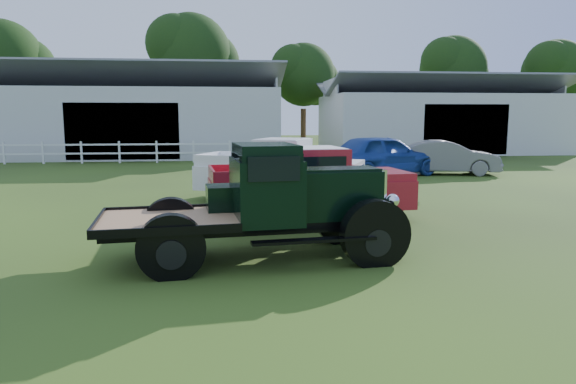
{
  "coord_description": "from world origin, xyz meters",
  "views": [
    {
      "loc": [
        -0.92,
        -8.9,
        2.56
      ],
      "look_at": [
        0.2,
        1.2,
        1.05
      ],
      "focal_mm": 32.0,
      "sensor_mm": 36.0,
      "label": 1
    }
  ],
  "objects_px": {
    "white_pickup": "(280,171)",
    "red_pickup": "(310,184)",
    "misc_car_blue": "(382,155)",
    "misc_car_grey": "(446,157)",
    "vintage_flatbed": "(260,202)"
  },
  "relations": [
    {
      "from": "white_pickup",
      "to": "red_pickup",
      "type": "bearing_deg",
      "value": -57.33
    },
    {
      "from": "misc_car_blue",
      "to": "misc_car_grey",
      "type": "xyz_separation_m",
      "value": [
        2.94,
        0.19,
        -0.15
      ]
    },
    {
      "from": "misc_car_blue",
      "to": "vintage_flatbed",
      "type": "bearing_deg",
      "value": 135.87
    },
    {
      "from": "vintage_flatbed",
      "to": "misc_car_blue",
      "type": "relative_size",
      "value": 1.0
    },
    {
      "from": "misc_car_blue",
      "to": "misc_car_grey",
      "type": "height_order",
      "value": "misc_car_blue"
    },
    {
      "from": "vintage_flatbed",
      "to": "misc_car_blue",
      "type": "bearing_deg",
      "value": 58.06
    },
    {
      "from": "misc_car_grey",
      "to": "white_pickup",
      "type": "bearing_deg",
      "value": 141.78
    },
    {
      "from": "vintage_flatbed",
      "to": "misc_car_blue",
      "type": "height_order",
      "value": "vintage_flatbed"
    },
    {
      "from": "vintage_flatbed",
      "to": "misc_car_grey",
      "type": "xyz_separation_m",
      "value": [
        8.94,
        12.7,
        -0.29
      ]
    },
    {
      "from": "white_pickup",
      "to": "misc_car_grey",
      "type": "distance_m",
      "value": 10.27
    },
    {
      "from": "vintage_flatbed",
      "to": "red_pickup",
      "type": "relative_size",
      "value": 1.04
    },
    {
      "from": "red_pickup",
      "to": "misc_car_blue",
      "type": "relative_size",
      "value": 0.96
    },
    {
      "from": "white_pickup",
      "to": "misc_car_grey",
      "type": "height_order",
      "value": "white_pickup"
    },
    {
      "from": "white_pickup",
      "to": "misc_car_blue",
      "type": "relative_size",
      "value": 0.96
    },
    {
      "from": "misc_car_blue",
      "to": "misc_car_grey",
      "type": "distance_m",
      "value": 2.95
    }
  ]
}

